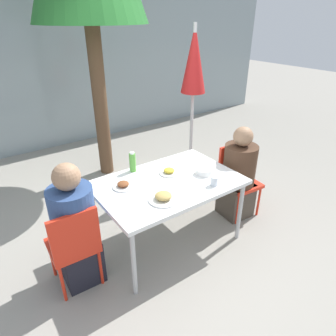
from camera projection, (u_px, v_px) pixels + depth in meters
ground_plane at (168, 239)px, 3.32m from camera, size 24.00×24.00×0.00m
building_facade at (52, 61)px, 5.14m from camera, size 10.00×0.20×3.00m
dining_table at (168, 186)px, 3.01m from camera, size 1.42×0.95×0.74m
chair_left at (74, 243)px, 2.54m from camera, size 0.41×0.41×0.85m
person_left at (76, 230)px, 2.60m from camera, size 0.38×0.38×1.20m
chair_right at (237, 175)px, 3.62m from camera, size 0.43×0.43×0.85m
person_right at (238, 176)px, 3.52m from camera, size 0.38×0.38×1.14m
closed_umbrella at (194, 70)px, 3.83m from camera, size 0.36×0.36×2.14m
plate_0 at (123, 185)px, 2.87m from camera, size 0.21×0.21×0.06m
plate_1 at (163, 197)px, 2.67m from camera, size 0.27×0.27×0.07m
plate_2 at (169, 172)px, 3.12m from camera, size 0.20×0.20×0.06m
bottle at (133, 162)px, 3.13m from camera, size 0.07×0.07×0.22m
drinking_cup at (214, 181)px, 2.89m from camera, size 0.07×0.07×0.09m
salad_bowl at (204, 171)px, 3.11m from camera, size 0.17×0.17×0.06m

